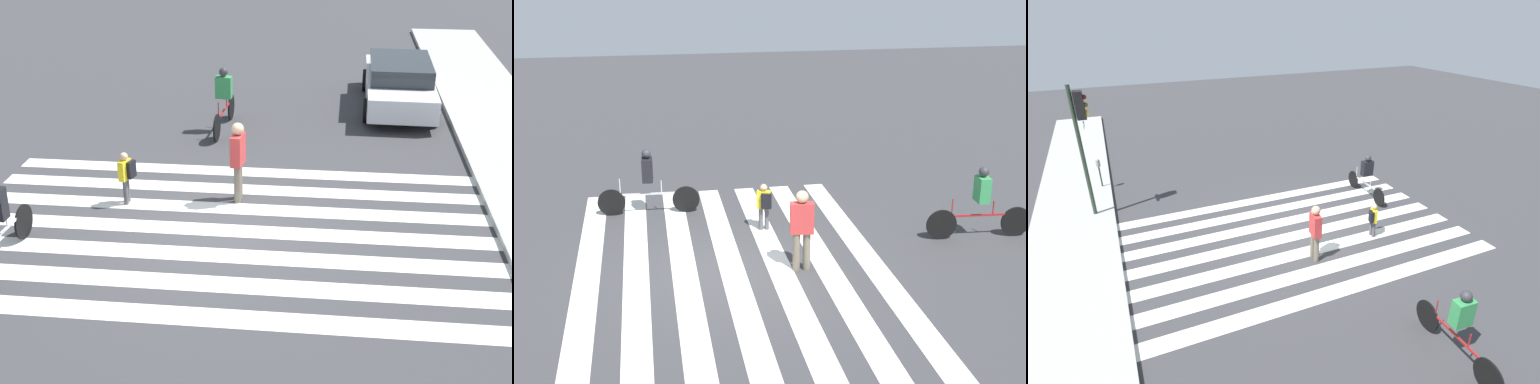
% 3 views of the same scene
% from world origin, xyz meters
% --- Properties ---
extents(ground_plane, '(60.00, 60.00, 0.00)m').
position_xyz_m(ground_plane, '(0.00, 0.00, 0.00)').
color(ground_plane, '#38383A').
extents(sidewalk_curb, '(36.00, 2.50, 0.14)m').
position_xyz_m(sidewalk_curb, '(0.00, 6.25, 0.07)').
color(sidewalk_curb, '#9E9E99').
rests_on(sidewalk_curb, ground_plane).
extents(crosswalk_stripes, '(6.09, 10.00, 0.01)m').
position_xyz_m(crosswalk_stripes, '(0.00, 0.00, 0.00)').
color(crosswalk_stripes, silver).
rests_on(crosswalk_stripes, ground_plane).
extents(traffic_light, '(0.60, 0.50, 4.35)m').
position_xyz_m(traffic_light, '(3.83, 5.45, 3.05)').
color(traffic_light, '#283828').
rests_on(traffic_light, ground_plane).
extents(parking_meter, '(0.15, 0.15, 1.25)m').
position_xyz_m(parking_meter, '(6.16, 5.29, 0.93)').
color(parking_meter, '#283828').
rests_on(parking_meter, ground_plane).
extents(pedestrian_adult_yellow_jacket, '(0.48, 0.26, 1.64)m').
position_xyz_m(pedestrian_adult_yellow_jacket, '(-1.34, 0.10, 0.93)').
color(pedestrian_adult_yellow_jacket, '#6B6051').
rests_on(pedestrian_adult_yellow_jacket, ground_plane).
extents(pedestrian_adult_blue_shirt, '(0.33, 0.31, 1.08)m').
position_xyz_m(pedestrian_adult_blue_shirt, '(-0.98, -2.08, 0.63)').
color(pedestrian_adult_blue_shirt, '#4C4C51').
rests_on(pedestrian_adult_blue_shirt, ground_plane).
extents(cyclist_mid_street, '(2.35, 0.42, 1.62)m').
position_xyz_m(cyclist_mid_street, '(-5.50, -0.81, 0.87)').
color(cyclist_mid_street, black).
rests_on(cyclist_mid_street, ground_plane).
extents(cyclist_far_lane, '(2.39, 0.41, 1.60)m').
position_xyz_m(cyclist_far_lane, '(1.53, -3.58, 0.86)').
color(cyclist_far_lane, black).
rests_on(cyclist_far_lane, ground_plane).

